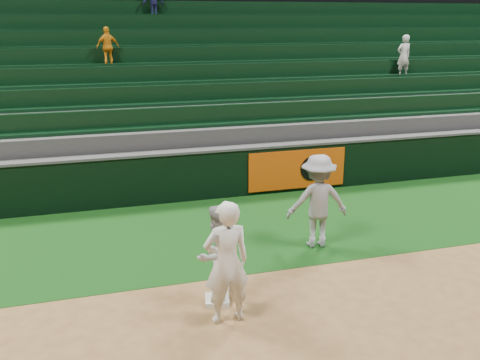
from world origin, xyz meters
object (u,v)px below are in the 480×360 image
first_baseman (227,263)px  first_base (217,300)px  baserunner (217,254)px  base_coach (318,201)px

first_baseman → first_base: bearing=-90.9°
first_base → first_baseman: first_baseman is taller
first_base → baserunner: size_ratio=0.23×
first_baseman → base_coach: (2.39, 2.13, -0.01)m
first_baseman → base_coach: 3.19m
baserunner → base_coach: (2.38, 1.55, 0.12)m
baserunner → base_coach: bearing=-177.8°
baserunner → first_base: bearing=29.5°
first_baseman → base_coach: first_baseman is taller
first_base → baserunner: baserunner is taller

